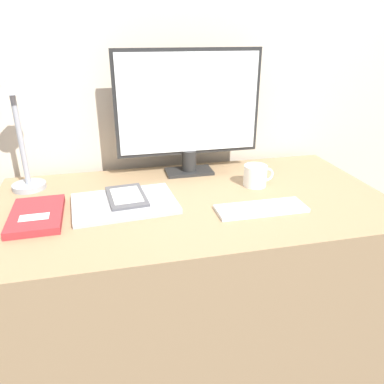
% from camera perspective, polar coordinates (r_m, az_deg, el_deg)
% --- Properties ---
extents(ground_plane, '(10.00, 10.00, 0.00)m').
position_cam_1_polar(ground_plane, '(1.68, 1.15, -25.70)').
color(ground_plane, '#38383D').
extents(wall_back, '(3.60, 0.05, 2.40)m').
position_cam_1_polar(wall_back, '(1.67, -3.67, 20.87)').
color(wall_back, beige).
rests_on(wall_back, ground_plane).
extents(desk, '(1.41, 0.75, 0.71)m').
position_cam_1_polar(desk, '(1.53, 0.06, -13.35)').
color(desk, '#997A56').
rests_on(desk, ground_plane).
extents(monitor, '(0.59, 0.11, 0.50)m').
position_cam_1_polar(monitor, '(1.53, -0.50, 12.47)').
color(monitor, '#262626').
rests_on(monitor, desk).
extents(keyboard, '(0.31, 0.11, 0.01)m').
position_cam_1_polar(keyboard, '(1.28, 10.49, -2.46)').
color(keyboard, silver).
rests_on(keyboard, desk).
extents(laptop, '(0.37, 0.27, 0.02)m').
position_cam_1_polar(laptop, '(1.31, -10.26, -1.74)').
color(laptop, '#A3A3A8').
rests_on(laptop, desk).
extents(ereader, '(0.14, 0.21, 0.01)m').
position_cam_1_polar(ereader, '(1.33, -9.94, -0.63)').
color(ereader, '#4C4C51').
rests_on(ereader, laptop).
extents(desk_lamp, '(0.12, 0.12, 0.42)m').
position_cam_1_polar(desk_lamp, '(1.50, -24.98, 9.09)').
color(desk_lamp, '#999EA8').
rests_on(desk_lamp, desk).
extents(notebook, '(0.17, 0.26, 0.03)m').
position_cam_1_polar(notebook, '(1.31, -22.61, -3.30)').
color(notebook, maroon).
rests_on(notebook, desk).
extents(coffee_mug, '(0.12, 0.09, 0.08)m').
position_cam_1_polar(coffee_mug, '(1.47, 9.68, 2.48)').
color(coffee_mug, white).
rests_on(coffee_mug, desk).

